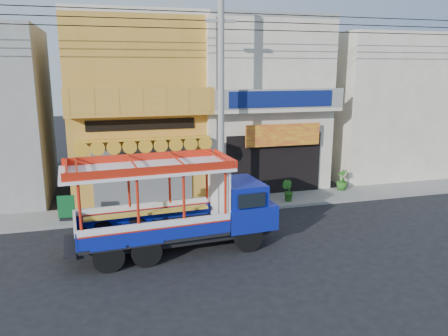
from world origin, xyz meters
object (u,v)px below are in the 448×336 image
object	(u,v)px
utility_pole	(225,90)
songthaew_truck	(188,205)
potted_plant_b	(288,191)
potted_plant_a	(257,192)
potted_plant_c	(342,180)
green_sign	(67,210)

from	to	relation	value
utility_pole	songthaew_truck	bearing A→B (deg)	-122.90
potted_plant_b	songthaew_truck	bearing A→B (deg)	90.49
potted_plant_b	potted_plant_a	bearing A→B (deg)	42.19
songthaew_truck	potted_plant_a	bearing A→B (deg)	46.13
potted_plant_b	potted_plant_c	xyz separation A→B (m)	(3.27, 0.99, 0.03)
songthaew_truck	potted_plant_b	xyz separation A→B (m)	(5.15, 3.67, -0.91)
potted_plant_a	potted_plant_b	bearing A→B (deg)	-38.24
songthaew_truck	potted_plant_c	distance (m)	9.66
songthaew_truck	potted_plant_c	size ratio (longest dim) A/B	6.86
potted_plant_c	songthaew_truck	bearing A→B (deg)	-57.89
utility_pole	potted_plant_c	xyz separation A→B (m)	(6.24, 1.29, -4.42)
songthaew_truck	potted_plant_c	xyz separation A→B (m)	(8.41, 4.65, -0.88)
green_sign	potted_plant_c	xyz separation A→B (m)	(12.49, 0.97, 0.09)
utility_pole	potted_plant_b	distance (m)	5.36
potted_plant_b	potted_plant_c	bearing A→B (deg)	-108.16
potted_plant_c	potted_plant_a	bearing A→B (deg)	-78.37
green_sign	potted_plant_b	size ratio (longest dim) A/B	1.05
green_sign	potted_plant_a	distance (m)	7.89
utility_pole	potted_plant_c	distance (m)	7.75
potted_plant_a	potted_plant_c	size ratio (longest dim) A/B	0.87
potted_plant_c	green_sign	bearing A→B (deg)	-82.39
utility_pole	potted_plant_c	size ratio (longest dim) A/B	28.27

